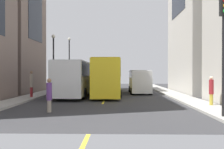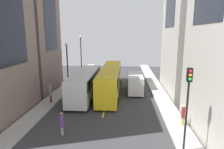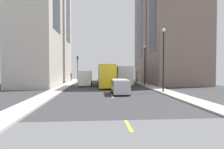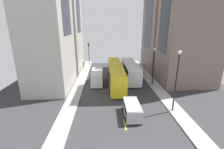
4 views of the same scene
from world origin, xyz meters
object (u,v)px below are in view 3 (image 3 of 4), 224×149
(delivery_van_white, at_px, (85,77))
(pedestrian_waiting_curb, at_px, (71,76))
(streetcar_yellow, at_px, (105,73))
(car_silver_0, at_px, (120,85))
(traffic_light_near_corner, at_px, (78,63))
(pedestrian_crossing_mid, at_px, (116,76))
(city_bus_white, at_px, (122,74))
(pedestrian_walking_far, at_px, (137,76))

(delivery_van_white, distance_m, pedestrian_waiting_curb, 11.11)
(streetcar_yellow, distance_m, delivery_van_white, 3.55)
(car_silver_0, height_order, traffic_light_near_corner, traffic_light_near_corner)
(streetcar_yellow, distance_m, pedestrian_crossing_mid, 12.69)
(streetcar_yellow, height_order, car_silver_0, streetcar_yellow)
(city_bus_white, xyz_separation_m, delivery_van_white, (6.61, 2.61, -0.49))
(car_silver_0, xyz_separation_m, traffic_light_near_corner, (7.40, -25.79, 3.25))
(car_silver_0, distance_m, traffic_light_near_corner, 27.03)
(car_silver_0, distance_m, pedestrian_waiting_curb, 23.32)
(pedestrian_walking_far, height_order, pedestrian_waiting_curb, pedestrian_walking_far)
(streetcar_yellow, height_order, delivery_van_white, streetcar_yellow)
(delivery_van_white, distance_m, car_silver_0, 12.23)
(city_bus_white, relative_size, streetcar_yellow, 0.75)
(pedestrian_waiting_curb, relative_size, traffic_light_near_corner, 0.33)
(city_bus_white, bearing_deg, streetcar_yellow, 35.78)
(streetcar_yellow, xyz_separation_m, traffic_light_near_corner, (6.23, -14.14, 2.13))
(streetcar_yellow, distance_m, traffic_light_near_corner, 15.60)
(pedestrian_walking_far, bearing_deg, traffic_light_near_corner, 44.28)
(pedestrian_crossing_mid, bearing_deg, streetcar_yellow, 108.00)
(city_bus_white, xyz_separation_m, streetcar_yellow, (3.14, 2.26, 0.12))
(car_silver_0, bearing_deg, streetcar_yellow, -84.28)
(city_bus_white, distance_m, car_silver_0, 14.09)
(delivery_van_white, bearing_deg, pedestrian_waiting_curb, -70.13)
(delivery_van_white, height_order, traffic_light_near_corner, traffic_light_near_corner)
(delivery_van_white, bearing_deg, pedestrian_crossing_mid, -117.26)
(delivery_van_white, height_order, pedestrian_walking_far, delivery_van_white)
(delivery_van_white, relative_size, pedestrian_waiting_curb, 2.83)
(traffic_light_near_corner, bearing_deg, car_silver_0, 106.01)
(car_silver_0, relative_size, pedestrian_waiting_curb, 2.09)
(pedestrian_walking_far, bearing_deg, car_silver_0, 150.82)
(city_bus_white, height_order, car_silver_0, city_bus_white)
(delivery_van_white, height_order, car_silver_0, delivery_van_white)
(streetcar_yellow, distance_m, car_silver_0, 11.77)
(pedestrian_crossing_mid, bearing_deg, city_bus_white, 122.48)
(delivery_van_white, bearing_deg, car_silver_0, 112.35)
(delivery_van_white, xyz_separation_m, pedestrian_waiting_curb, (3.77, -10.44, -0.33))
(delivery_van_white, bearing_deg, pedestrian_walking_far, -151.50)
(pedestrian_crossing_mid, distance_m, pedestrian_waiting_curb, 10.51)
(city_bus_white, height_order, traffic_light_near_corner, traffic_light_near_corner)
(city_bus_white, relative_size, pedestrian_crossing_mid, 5.57)
(delivery_van_white, height_order, pedestrian_crossing_mid, delivery_van_white)
(city_bus_white, bearing_deg, pedestrian_waiting_curb, -37.01)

